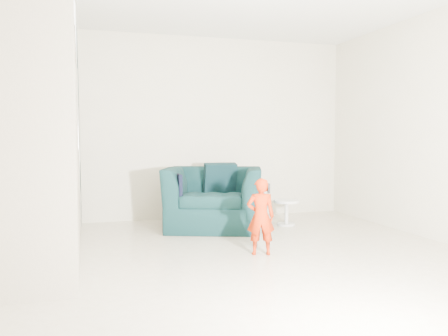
% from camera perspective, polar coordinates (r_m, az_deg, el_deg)
% --- Properties ---
extents(floor, '(5.50, 5.50, 0.00)m').
position_cam_1_polar(floor, '(4.57, 2.52, -11.68)').
color(floor, tan).
rests_on(floor, ground).
extents(back_wall, '(5.00, 0.00, 5.00)m').
position_cam_1_polar(back_wall, '(7.07, -4.76, 4.81)').
color(back_wall, '#C0B89D').
rests_on(back_wall, floor).
extents(armchair, '(1.55, 1.45, 0.81)m').
position_cam_1_polar(armchair, '(6.31, -1.26, -3.63)').
color(armchair, black).
rests_on(armchair, floor).
extents(toddler, '(0.33, 0.26, 0.79)m').
position_cam_1_polar(toddler, '(4.93, 4.44, -5.84)').
color(toddler, '#A71605').
rests_on(toddler, floor).
extents(side_table, '(0.35, 0.35, 0.35)m').
position_cam_1_polar(side_table, '(6.61, 7.52, -4.83)').
color(side_table, silver).
rests_on(side_table, floor).
extents(staircase, '(1.02, 3.03, 3.62)m').
position_cam_1_polar(staircase, '(4.76, -23.22, 0.20)').
color(staircase, '#ADA089').
rests_on(staircase, floor).
extents(cushion, '(0.44, 0.21, 0.44)m').
position_cam_1_polar(cushion, '(6.52, -0.50, -1.28)').
color(cushion, black).
rests_on(cushion, armchair).
extents(throw, '(0.04, 0.43, 0.48)m').
position_cam_1_polar(throw, '(6.07, -5.60, -2.94)').
color(throw, black).
rests_on(throw, armchair).
extents(phone, '(0.03, 0.05, 0.10)m').
position_cam_1_polar(phone, '(4.88, 5.40, -2.45)').
color(phone, black).
rests_on(phone, toddler).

